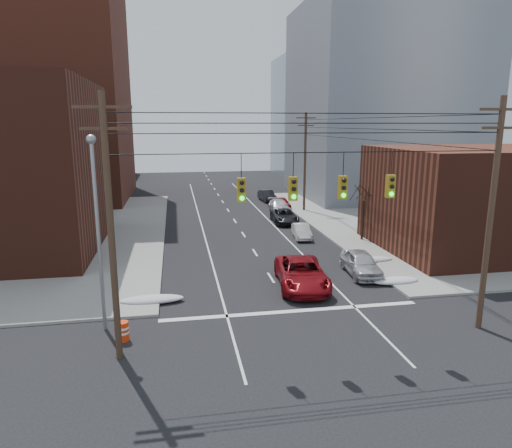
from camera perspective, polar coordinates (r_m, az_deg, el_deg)
name	(u,v)px	position (r m, az deg, el deg)	size (l,w,h in m)	color
ground	(333,376)	(19.27, 9.66, -18.26)	(160.00, 160.00, 0.00)	black
sidewalk_ne	(489,217)	(54.62, 27.15, 0.81)	(40.00, 40.00, 0.15)	gray
building_brick_tall	(24,81)	(66.26, -27.00, 15.65)	(24.00, 20.00, 30.00)	brown
building_brick_far	(62,145)	(91.84, -23.04, 9.10)	(22.00, 18.00, 12.00)	#4E2217
building_office	(382,103)	(65.79, 15.50, 14.36)	(22.00, 20.00, 25.00)	gray
building_glass	(331,117)	(90.60, 9.42, 13.04)	(20.00, 18.00, 22.00)	gray
building_storefront	(486,199)	(39.97, 26.79, 2.78)	(16.00, 12.00, 8.00)	#4E2217
utility_pole_left	(111,226)	(19.13, -17.72, -0.22)	(2.20, 0.28, 11.00)	#473323
utility_pole_right	(491,212)	(23.79, 27.32, 1.37)	(2.20, 0.28, 11.00)	#473323
utility_pole_far	(305,160)	(51.72, 6.15, 7.93)	(2.20, 0.28, 11.00)	#473323
traffic_signals	(318,187)	(19.61, 7.78, 4.66)	(17.00, 0.42, 2.02)	black
street_light	(97,218)	(22.23, -19.26, 0.74)	(0.44, 0.44, 9.32)	gray
bare_tree	(363,214)	(39.46, 13.20, 1.20)	(2.09, 2.20, 4.93)	black
snow_nw	(152,299)	(26.37, -12.85, -9.18)	(3.50, 1.08, 0.42)	silver
snow_ne	(395,281)	(29.90, 17.02, -6.80)	(3.00, 1.08, 0.42)	silver
snow_east_far	(366,260)	(33.76, 13.58, -4.40)	(4.00, 1.08, 0.42)	silver
red_pickup	(302,273)	(28.10, 5.72, -6.16)	(2.83, 6.14, 1.71)	maroon
parked_car_a	(361,263)	(30.93, 13.00, -4.80)	(1.86, 4.62, 1.57)	silver
parked_car_b	(301,231)	(39.94, 5.71, -0.90)	(1.30, 3.74, 1.23)	silver
parked_car_c	(284,216)	(45.90, 3.57, 0.98)	(2.29, 4.97, 1.38)	black
parked_car_d	(279,206)	(51.41, 2.92, 2.24)	(1.95, 4.80, 1.39)	silver
parked_car_e	(282,203)	(53.96, 3.22, 2.68)	(1.55, 3.86, 1.32)	maroon
parked_car_f	(267,196)	(58.83, 1.39, 3.55)	(1.49, 4.27, 1.41)	black
lot_car_a	(53,246)	(37.57, -24.08, -2.54)	(1.33, 3.81, 1.25)	silver
lot_car_b	(69,221)	(46.43, -22.30, 0.37)	(2.24, 4.86, 1.35)	#9F9FA3
lot_car_c	(32,250)	(36.86, -26.18, -2.93)	(1.90, 4.67, 1.35)	black
lot_car_d	(49,225)	(45.04, -24.41, -0.07)	(1.77, 4.40, 1.50)	#B6B6BB
construction_barrel	(123,331)	(22.33, -16.28, -12.72)	(0.59, 0.59, 0.92)	red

